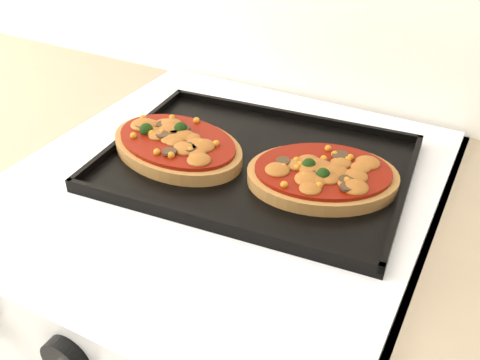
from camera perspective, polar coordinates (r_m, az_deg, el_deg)
The scene contains 5 objects.
control_panel at distance 0.64m, azimuth -15.88°, elevation -17.15°, with size 0.60×0.02×0.09m, color silver.
knob_center at distance 0.64m, azimuth -18.09°, elevation -17.73°, with size 0.06×0.06×0.02m, color black.
baking_tray at distance 0.79m, azimuth 1.71°, elevation 1.91°, with size 0.44×0.32×0.02m, color black.
pizza_left at distance 0.81m, azimuth -6.74°, elevation 3.84°, with size 0.22×0.15×0.03m, color #A36D38, non-canonical shape.
pizza_right at distance 0.75m, azimuth 8.79°, elevation 0.68°, with size 0.21×0.16×0.03m, color #A36D38, non-canonical shape.
Camera 1 is at (0.34, 1.13, 1.34)m, focal length 40.00 mm.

